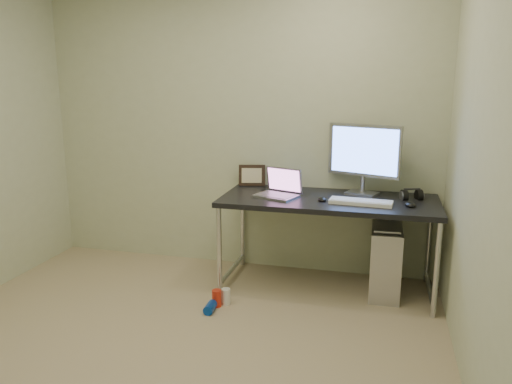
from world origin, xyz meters
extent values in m
plane|color=tan|center=(0.00, 0.00, 0.00)|extent=(3.50, 3.50, 0.00)
cube|color=beige|center=(0.00, 1.75, 1.25)|extent=(3.50, 0.02, 2.50)
cube|color=beige|center=(1.75, 0.00, 1.25)|extent=(0.02, 3.50, 2.50)
cube|color=black|center=(0.86, 1.38, 0.73)|extent=(1.68, 0.74, 0.04)
cylinder|color=silver|center=(0.06, 1.05, 0.35)|extent=(0.04, 0.04, 0.71)
cylinder|color=silver|center=(0.06, 1.71, 0.35)|extent=(0.04, 0.04, 0.71)
cylinder|color=silver|center=(1.66, 1.05, 0.35)|extent=(0.04, 0.04, 0.71)
cylinder|color=silver|center=(1.66, 1.71, 0.35)|extent=(0.04, 0.04, 0.71)
cylinder|color=silver|center=(0.06, 1.38, 0.08)|extent=(0.04, 0.66, 0.04)
cylinder|color=silver|center=(1.66, 1.38, 0.08)|extent=(0.04, 0.66, 0.04)
cube|color=silver|center=(1.31, 1.41, 0.27)|extent=(0.24, 0.53, 0.55)
cylinder|color=#A6A6AE|center=(1.31, 1.19, 0.57)|extent=(0.20, 0.03, 0.03)
cylinder|color=#A6A6AE|center=(1.31, 1.63, 0.57)|extent=(0.20, 0.03, 0.03)
cylinder|color=black|center=(1.26, 1.70, 0.40)|extent=(0.01, 0.16, 0.69)
cylinder|color=black|center=(1.35, 1.68, 0.38)|extent=(0.02, 0.11, 0.71)
cylinder|color=red|center=(0.11, 0.83, 0.06)|extent=(0.08, 0.08, 0.13)
cylinder|color=white|center=(0.16, 0.88, 0.06)|extent=(0.07, 0.07, 0.12)
cylinder|color=#0B3BA8|center=(0.09, 0.73, 0.04)|extent=(0.08, 0.13, 0.07)
cube|color=#A6A6AE|center=(0.45, 1.32, 0.76)|extent=(0.37, 0.32, 0.02)
cube|color=gray|center=(0.45, 1.32, 0.77)|extent=(0.33, 0.27, 0.00)
cube|color=#999AA2|center=(0.49, 1.44, 0.87)|extent=(0.32, 0.15, 0.20)
cube|color=#7F4976|center=(0.49, 1.43, 0.87)|extent=(0.28, 0.13, 0.18)
cube|color=#A6A6AE|center=(1.10, 1.59, 0.76)|extent=(0.29, 0.25, 0.02)
cylinder|color=#A6A6AE|center=(1.10, 1.61, 0.83)|extent=(0.04, 0.04, 0.13)
cube|color=#A6A6AE|center=(1.10, 1.60, 1.11)|extent=(0.58, 0.24, 0.42)
cube|color=#4B72DC|center=(1.10, 1.57, 1.11)|extent=(0.52, 0.19, 0.36)
cube|color=white|center=(1.11, 1.27, 0.76)|extent=(0.48, 0.19, 0.03)
ellipsoid|color=black|center=(1.46, 1.28, 0.77)|extent=(0.09, 0.13, 0.04)
ellipsoid|color=black|center=(0.82, 1.29, 0.77)|extent=(0.09, 0.12, 0.04)
cylinder|color=black|center=(1.42, 1.51, 0.78)|extent=(0.07, 0.11, 0.10)
cylinder|color=black|center=(1.54, 1.51, 0.78)|extent=(0.07, 0.11, 0.10)
cube|color=black|center=(1.48, 1.51, 0.83)|extent=(0.13, 0.06, 0.01)
cube|color=black|center=(0.15, 1.69, 0.84)|extent=(0.24, 0.12, 0.19)
cylinder|color=silver|center=(0.41, 1.67, 0.80)|extent=(0.01, 0.01, 0.10)
cylinder|color=white|center=(0.41, 1.67, 0.86)|extent=(0.05, 0.03, 0.04)
camera|label=1|loc=(1.25, -2.44, 1.67)|focal=35.00mm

